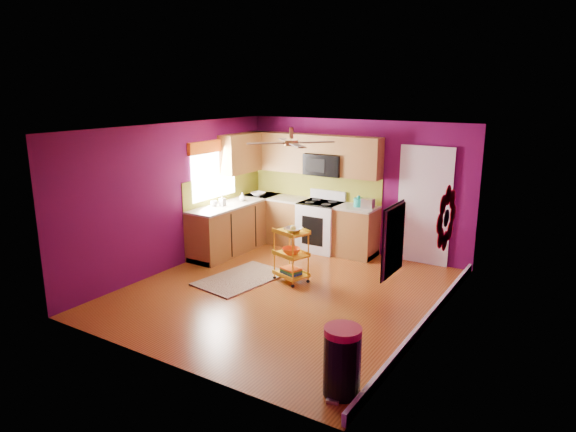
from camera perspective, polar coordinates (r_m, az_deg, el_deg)
The scene contains 18 objects.
ground at distance 8.02m, azimuth -0.42°, elevation -8.42°, with size 5.00×5.00×0.00m, color brown.
room_envelope at distance 7.53m, azimuth -0.27°, elevation 3.09°, with size 4.54×5.04×2.52m.
lower_cabinets at distance 10.01m, azimuth -1.33°, elevation -1.15°, with size 2.81×2.31×0.94m.
electric_range at distance 9.90m, azimuth 3.66°, elevation -1.06°, with size 0.76×0.66×1.13m.
upper_cabinetry at distance 9.98m, azimuth 0.26°, elevation 6.81°, with size 2.80×2.30×1.26m.
left_window at distance 9.66m, azimuth -8.25°, elevation 6.04°, with size 0.08×1.35×1.08m.
panel_door at distance 9.32m, azimuth 14.91°, elevation 0.96°, with size 0.95×0.11×2.15m.
right_wall_art at distance 6.37m, azimuth 15.00°, elevation -1.20°, with size 0.04×2.74×1.04m.
ceiling_fan at distance 7.61m, azimuth 0.36°, elevation 8.23°, with size 1.01×1.01×0.26m.
shag_rug at distance 8.54m, azimuth -5.20°, elevation -6.92°, with size 0.90×1.47×0.02m, color black.
rolling_cart at distance 8.26m, azimuth 0.39°, elevation -4.11°, with size 0.62×0.52×0.95m.
trash_can at distance 5.45m, azimuth 6.03°, elevation -15.74°, with size 0.45×0.46×0.74m.
teal_kettle at distance 9.50m, azimuth 7.85°, elevation 1.54°, with size 0.18×0.18×0.21m.
toaster at distance 9.39m, azimuth 8.87°, elevation 1.39°, with size 0.22×0.15×0.18m, color beige.
soap_bottle_a at distance 9.54m, azimuth -7.31°, elevation 1.75°, with size 0.10×0.10×0.21m, color #EA3F72.
soap_bottle_b at distance 9.91m, azimuth -5.10°, elevation 2.14°, with size 0.13×0.13×0.17m, color white.
counter_dish at distance 10.39m, azimuth -3.32°, elevation 2.45°, with size 0.28×0.28×0.07m, color white.
counter_cup at distance 9.54m, azimuth -8.22°, elevation 1.38°, with size 0.13×0.13×0.10m, color white.
Camera 1 is at (3.99, -6.24, 3.08)m, focal length 32.00 mm.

